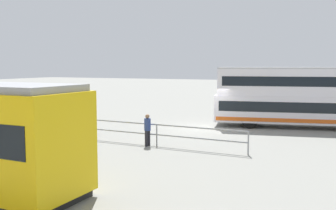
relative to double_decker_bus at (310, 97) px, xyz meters
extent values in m
plane|color=gray|center=(5.90, 2.97, -1.96)|extent=(160.00, 160.00, 0.00)
cube|color=silver|center=(-0.01, 0.00, -0.76)|extent=(12.15, 4.72, 1.70)
cube|color=silver|center=(-0.01, 0.00, 0.94)|extent=(11.78, 4.55, 1.69)
cube|color=black|center=(-0.01, 0.00, -0.55)|extent=(11.57, 4.64, 0.64)
cube|color=black|center=(-0.01, 0.00, 1.02)|extent=(11.20, 4.47, 0.60)
cube|color=#D85919|center=(-0.01, 0.00, -1.36)|extent=(11.92, 4.71, 0.24)
cube|color=#B2B2B7|center=(-0.01, 0.00, 1.83)|extent=(11.78, 4.55, 0.10)
cylinder|color=black|center=(3.61, 0.67, -1.46)|extent=(1.45, 2.68, 1.00)
cylinder|color=#4C3F2D|center=(11.03, 7.89, -1.55)|extent=(0.14, 0.14, 0.81)
cylinder|color=#4C3F2D|center=(10.90, 8.07, -1.55)|extent=(0.14, 0.14, 0.81)
cylinder|color=maroon|center=(10.97, 7.98, -0.84)|extent=(0.45, 0.45, 0.62)
sphere|color=beige|center=(10.97, 7.98, -0.42)|extent=(0.22, 0.22, 0.22)
cylinder|color=black|center=(6.88, 9.10, -1.57)|extent=(0.14, 0.14, 0.78)
cylinder|color=black|center=(6.92, 9.32, -1.57)|extent=(0.14, 0.14, 0.78)
cylinder|color=navy|center=(6.90, 9.21, -0.88)|extent=(0.37, 0.37, 0.60)
sphere|color=#8C6647|center=(6.90, 9.21, -0.48)|extent=(0.21, 0.21, 0.21)
cube|color=gray|center=(6.53, 8.92, -0.91)|extent=(9.21, 0.55, 0.06)
cube|color=gray|center=(6.53, 8.92, -1.41)|extent=(9.21, 0.55, 0.06)
cylinder|color=gray|center=(1.92, 9.17, -1.43)|extent=(0.07, 0.07, 1.05)
cylinder|color=gray|center=(6.53, 8.92, -1.43)|extent=(0.07, 0.07, 1.05)
cylinder|color=gray|center=(11.13, 8.68, -1.43)|extent=(0.07, 0.07, 1.05)
cylinder|color=slate|center=(11.69, 9.27, -0.71)|extent=(0.10, 0.10, 2.49)
cube|color=#1999D8|center=(11.70, 9.31, 0.12)|extent=(1.27, 0.28, 0.61)
camera|label=1|loc=(-1.67, 26.31, 2.03)|focal=42.02mm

